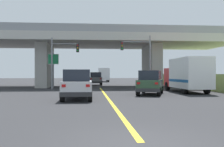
# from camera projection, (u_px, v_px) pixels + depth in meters

# --- Properties ---
(ground) EXTENTS (160.00, 160.00, 0.00)m
(ground) POSITION_uv_depth(u_px,v_px,m) (99.00, 87.00, 35.53)
(ground) COLOR #2B2B2D
(overpass_bridge) EXTENTS (35.65, 10.70, 7.61)m
(overpass_bridge) POSITION_uv_depth(u_px,v_px,m) (99.00, 46.00, 35.54)
(overpass_bridge) COLOR #B7B5AD
(overpass_bridge) RESTS_ON ground
(lane_divider_stripe) EXTENTS (0.20, 26.20, 0.01)m
(lane_divider_stripe) POSITION_uv_depth(u_px,v_px,m) (107.00, 97.00, 19.57)
(lane_divider_stripe) COLOR yellow
(lane_divider_stripe) RESTS_ON ground
(suv_lead) EXTENTS (1.98, 4.64, 2.02)m
(suv_lead) POSITION_uv_depth(u_px,v_px,m) (78.00, 85.00, 17.75)
(suv_lead) COLOR silver
(suv_lead) RESTS_ON ground
(suv_crossing) EXTENTS (3.25, 4.94, 2.02)m
(suv_crossing) POSITION_uv_depth(u_px,v_px,m) (150.00, 83.00, 21.79)
(suv_crossing) COLOR #2D4C33
(suv_crossing) RESTS_ON ground
(box_truck) EXTENTS (2.33, 7.24, 3.20)m
(box_truck) POSITION_uv_depth(u_px,v_px,m) (187.00, 75.00, 24.48)
(box_truck) COLOR red
(box_truck) RESTS_ON ground
(sedan_oncoming) EXTENTS (1.95, 4.32, 2.02)m
(sedan_oncoming) POSITION_uv_depth(u_px,v_px,m) (96.00, 79.00, 41.00)
(sedan_oncoming) COLOR slate
(sedan_oncoming) RESTS_ON ground
(traffic_signal_nearside) EXTENTS (3.51, 0.36, 6.16)m
(traffic_signal_nearside) POSITION_uv_depth(u_px,v_px,m) (141.00, 55.00, 29.72)
(traffic_signal_nearside) COLOR slate
(traffic_signal_nearside) RESTS_ON ground
(traffic_signal_farside) EXTENTS (3.18, 0.36, 5.90)m
(traffic_signal_farside) POSITION_uv_depth(u_px,v_px,m) (61.00, 57.00, 29.79)
(traffic_signal_farside) COLOR slate
(traffic_signal_farside) RESTS_ON ground
(highway_sign) EXTENTS (1.32, 0.17, 4.36)m
(highway_sign) POSITION_uv_depth(u_px,v_px,m) (53.00, 63.00, 31.80)
(highway_sign) COLOR #56595E
(highway_sign) RESTS_ON ground
(semi_truck_distant) EXTENTS (2.33, 7.43, 3.06)m
(semi_truck_distant) POSITION_uv_depth(u_px,v_px,m) (104.00, 75.00, 59.07)
(semi_truck_distant) COLOR navy
(semi_truck_distant) RESTS_ON ground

